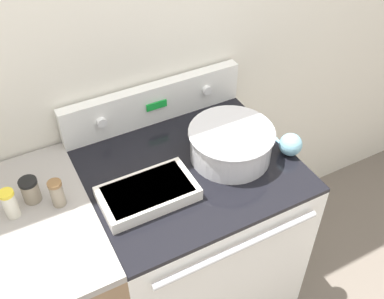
{
  "coord_description": "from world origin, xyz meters",
  "views": [
    {
      "loc": [
        -0.57,
        -0.75,
        2.12
      ],
      "look_at": [
        0.02,
        0.36,
        0.99
      ],
      "focal_mm": 42.0,
      "sensor_mm": 36.0,
      "label": 1
    }
  ],
  "objects_px": {
    "casserole_dish": "(148,193)",
    "spice_jar_brown_cap": "(57,193)",
    "spice_jar_black_cap": "(30,190)",
    "spice_jar_yellow_cap": "(10,204)",
    "ladle": "(289,144)",
    "mixing_bowl": "(231,142)"
  },
  "relations": [
    {
      "from": "casserole_dish",
      "to": "spice_jar_yellow_cap",
      "type": "relative_size",
      "value": 3.03
    },
    {
      "from": "casserole_dish",
      "to": "spice_jar_black_cap",
      "type": "xyz_separation_m",
      "value": [
        -0.36,
        0.17,
        0.03
      ]
    },
    {
      "from": "ladle",
      "to": "mixing_bowl",
      "type": "bearing_deg",
      "value": 158.14
    },
    {
      "from": "ladle",
      "to": "spice_jar_brown_cap",
      "type": "distance_m",
      "value": 0.88
    },
    {
      "from": "ladle",
      "to": "spice_jar_brown_cap",
      "type": "xyz_separation_m",
      "value": [
        -0.87,
        0.14,
        0.02
      ]
    },
    {
      "from": "mixing_bowl",
      "to": "spice_jar_yellow_cap",
      "type": "height_order",
      "value": "mixing_bowl"
    },
    {
      "from": "ladle",
      "to": "spice_jar_yellow_cap",
      "type": "height_order",
      "value": "spice_jar_yellow_cap"
    },
    {
      "from": "casserole_dish",
      "to": "mixing_bowl",
      "type": "bearing_deg",
      "value": 7.88
    },
    {
      "from": "mixing_bowl",
      "to": "spice_jar_yellow_cap",
      "type": "distance_m",
      "value": 0.81
    },
    {
      "from": "spice_jar_yellow_cap",
      "to": "spice_jar_black_cap",
      "type": "bearing_deg",
      "value": 28.35
    },
    {
      "from": "casserole_dish",
      "to": "spice_jar_brown_cap",
      "type": "distance_m",
      "value": 0.31
    },
    {
      "from": "spice_jar_yellow_cap",
      "to": "ladle",
      "type": "bearing_deg",
      "value": -9.39
    },
    {
      "from": "mixing_bowl",
      "to": "ladle",
      "type": "xyz_separation_m",
      "value": [
        0.21,
        -0.09,
        -0.03
      ]
    },
    {
      "from": "spice_jar_yellow_cap",
      "to": "mixing_bowl",
      "type": "bearing_deg",
      "value": -5.84
    },
    {
      "from": "mixing_bowl",
      "to": "spice_jar_brown_cap",
      "type": "relative_size",
      "value": 3.17
    },
    {
      "from": "spice_jar_brown_cap",
      "to": "spice_jar_black_cap",
      "type": "distance_m",
      "value": 0.1
    },
    {
      "from": "mixing_bowl",
      "to": "spice_jar_black_cap",
      "type": "bearing_deg",
      "value": 170.51
    },
    {
      "from": "spice_jar_black_cap",
      "to": "casserole_dish",
      "type": "bearing_deg",
      "value": -25.67
    },
    {
      "from": "spice_jar_brown_cap",
      "to": "spice_jar_black_cap",
      "type": "xyz_separation_m",
      "value": [
        -0.08,
        0.06,
        -0.01
      ]
    },
    {
      "from": "mixing_bowl",
      "to": "spice_jar_yellow_cap",
      "type": "relative_size",
      "value": 2.98
    },
    {
      "from": "spice_jar_black_cap",
      "to": "spice_jar_yellow_cap",
      "type": "bearing_deg",
      "value": -151.65
    },
    {
      "from": "spice_jar_black_cap",
      "to": "spice_jar_yellow_cap",
      "type": "distance_m",
      "value": 0.08
    }
  ]
}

